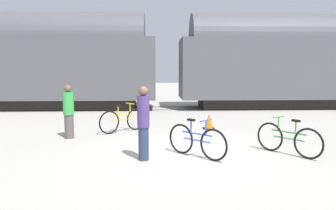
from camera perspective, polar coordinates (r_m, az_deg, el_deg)
The scene contains 10 objects.
ground_plane at distance 8.20m, azimuth 2.75°, elevation -8.69°, with size 80.00×80.00×0.00m, color #A8A399.
freight_train at distance 17.42m, azimuth -0.00°, elevation 8.04°, with size 28.64×2.80×5.00m.
rail_near at distance 16.83m, azimuth 0.10°, elevation -0.84°, with size 40.64×0.07×0.01m, color #4C4238.
rail_far at distance 18.25m, azimuth -0.09°, elevation -0.27°, with size 40.64×0.07×0.01m, color #4C4238.
bicycle_blue at distance 7.94m, azimuth 5.01°, elevation -6.24°, with size 1.27×1.26×0.94m.
bicycle_green at distance 8.66m, azimuth 20.20°, elevation -5.60°, with size 1.13×1.43×0.93m.
bicycle_yellow at distance 11.11m, azimuth -7.84°, elevation -2.61°, with size 1.45×1.23×0.96m.
person_in_green at distance 10.41m, azimuth -16.92°, elevation -1.10°, with size 0.33×0.33×1.64m.
person_in_purple at distance 7.59m, azimuth -4.31°, elevation -3.06°, with size 0.28×0.28×1.73m.
traffic_cone at distance 11.67m, azimuth 7.13°, elevation -2.91°, with size 0.40×0.40×0.55m.
Camera 1 is at (-0.71, -7.89, 2.14)m, focal length 35.00 mm.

